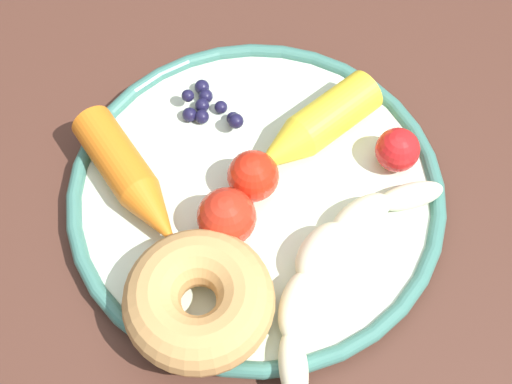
{
  "coord_description": "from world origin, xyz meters",
  "views": [
    {
      "loc": [
        -0.22,
        0.15,
        1.24
      ],
      "look_at": [
        0.04,
        0.03,
        0.75
      ],
      "focal_mm": 53.44,
      "sensor_mm": 36.0,
      "label": 1
    }
  ],
  "objects": [
    {
      "name": "blueberry_pile",
      "position": [
        0.12,
        0.04,
        0.75
      ],
      "size": [
        0.06,
        0.04,
        0.02
      ],
      "color": "#191638",
      "rests_on": "plate"
    },
    {
      "name": "tomato_near",
      "position": [
        0.02,
        0.07,
        0.77
      ],
      "size": [
        0.04,
        0.04,
        0.04
      ],
      "primitive_type": "sphere",
      "color": "red",
      "rests_on": "plate"
    },
    {
      "name": "banana",
      "position": [
        -0.04,
        0.01,
        0.76
      ],
      "size": [
        0.12,
        0.18,
        0.03
      ],
      "color": "#EAE8C4",
      "rests_on": "plate"
    },
    {
      "name": "tomato_far",
      "position": [
        0.04,
        0.04,
        0.76
      ],
      "size": [
        0.04,
        0.04,
        0.04
      ],
      "primitive_type": "sphere",
      "color": "red",
      "rests_on": "plate"
    },
    {
      "name": "dining_table",
      "position": [
        0.0,
        0.0,
        0.63
      ],
      "size": [
        0.95,
        0.78,
        0.73
      ],
      "color": "#4B2B20",
      "rests_on": "ground_plane"
    },
    {
      "name": "tomato_mid",
      "position": [
        0.02,
        -0.07,
        0.76
      ],
      "size": [
        0.03,
        0.03,
        0.03
      ],
      "primitive_type": "sphere",
      "color": "red",
      "rests_on": "plate"
    },
    {
      "name": "plate",
      "position": [
        0.04,
        0.03,
        0.74
      ],
      "size": [
        0.29,
        0.29,
        0.02
      ],
      "color": "silver",
      "rests_on": "dining_table"
    },
    {
      "name": "carrot_orange",
      "position": [
        0.08,
        0.12,
        0.76
      ],
      "size": [
        0.13,
        0.05,
        0.03
      ],
      "color": "orange",
      "rests_on": "plate"
    },
    {
      "name": "carrot_yellow",
      "position": [
        0.06,
        -0.02,
        0.76
      ],
      "size": [
        0.06,
        0.12,
        0.03
      ],
      "color": "yellow",
      "rests_on": "plate"
    },
    {
      "name": "donut",
      "position": [
        -0.03,
        0.11,
        0.77
      ],
      "size": [
        0.12,
        0.12,
        0.04
      ],
      "primitive_type": "torus",
      "rotation": [
        0.0,
        0.0,
        1.4
      ],
      "color": "tan",
      "rests_on": "plate"
    }
  ]
}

